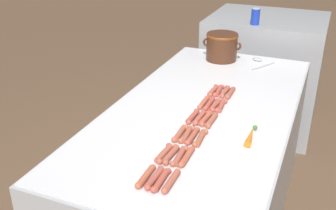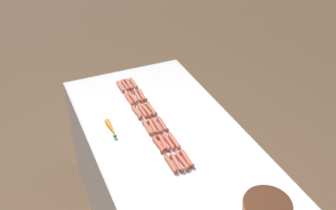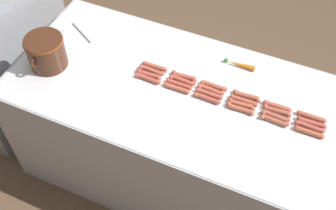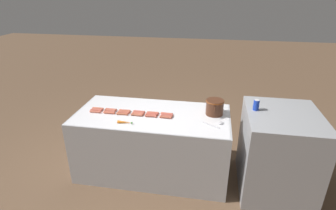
{
  "view_description": "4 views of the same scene",
  "coord_description": "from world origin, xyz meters",
  "px_view_note": "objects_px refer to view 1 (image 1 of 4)",
  "views": [
    {
      "loc": [
        0.56,
        -1.86,
        1.77
      ],
      "look_at": [
        -0.12,
        -0.23,
        0.93
      ],
      "focal_mm": 42.79,
      "sensor_mm": 36.0,
      "label": 1
    },
    {
      "loc": [
        0.77,
        1.69,
        2.38
      ],
      "look_at": [
        -0.06,
        -0.21,
        0.96
      ],
      "focal_mm": 42.77,
      "sensor_mm": 36.0,
      "label": 2
    },
    {
      "loc": [
        -1.42,
        -0.57,
        2.6
      ],
      "look_at": [
        -0.13,
        0.01,
        0.85
      ],
      "focal_mm": 45.37,
      "sensor_mm": 36.0,
      "label": 3
    },
    {
      "loc": [
        2.88,
        0.71,
        2.29
      ],
      "look_at": [
        -0.11,
        0.18,
        0.93
      ],
      "focal_mm": 28.35,
      "sensor_mm": 36.0,
      "label": 4
    }
  ],
  "objects_px": {
    "hot_dog_3": "(193,116)",
    "hot_dog_8": "(187,134)",
    "hot_dog_19": "(187,157)",
    "hot_dog_20": "(200,138)",
    "hot_dog_11": "(219,91)",
    "serving_spoon": "(259,61)",
    "hot_dog_18": "(171,181)",
    "hot_dog_4": "(204,102)",
    "hot_dog_12": "(161,180)",
    "carrot": "(251,135)",
    "hot_dog_0": "(146,176)",
    "hot_dog_21": "(212,120)",
    "hot_dog_13": "(179,156)",
    "soda_can": "(255,17)",
    "hot_dog_7": "(171,154)",
    "hot_dog_22": "(221,106)",
    "hot_dog_15": "(205,119)",
    "hot_dog_14": "(193,136)",
    "hot_dog_1": "(164,153)",
    "hot_dog_9": "(199,118)",
    "hot_dog_16": "(215,105)",
    "bean_pot": "(222,45)",
    "hot_dog_10": "(209,103)",
    "back_cabinet": "(263,73)",
    "hot_dog_2": "(180,133)",
    "hot_dog_5": "(213,90)",
    "hot_dog_17": "(225,92)",
    "hot_dog_6": "(154,178)"
  },
  "relations": [
    {
      "from": "serving_spoon",
      "to": "soda_can",
      "type": "bearing_deg",
      "value": 107.38
    },
    {
      "from": "hot_dog_3",
      "to": "hot_dog_8",
      "type": "relative_size",
      "value": 1.0
    },
    {
      "from": "hot_dog_20",
      "to": "hot_dog_15",
      "type": "bearing_deg",
      "value": 101.12
    },
    {
      "from": "hot_dog_22",
      "to": "serving_spoon",
      "type": "height_order",
      "value": "hot_dog_22"
    },
    {
      "from": "hot_dog_12",
      "to": "carrot",
      "type": "xyz_separation_m",
      "value": [
        0.24,
        0.47,
        0.0
      ]
    },
    {
      "from": "back_cabinet",
      "to": "hot_dog_21",
      "type": "relative_size",
      "value": 6.44
    },
    {
      "from": "hot_dog_3",
      "to": "back_cabinet",
      "type": "bearing_deg",
      "value": 87.58
    },
    {
      "from": "hot_dog_1",
      "to": "hot_dog_14",
      "type": "relative_size",
      "value": 1.0
    },
    {
      "from": "hot_dog_21",
      "to": "hot_dog_7",
      "type": "bearing_deg",
      "value": -100.59
    },
    {
      "from": "hot_dog_8",
      "to": "soda_can",
      "type": "xyz_separation_m",
      "value": [
        -0.02,
        1.57,
        0.2
      ]
    },
    {
      "from": "hot_dog_16",
      "to": "bean_pot",
      "type": "relative_size",
      "value": 0.56
    },
    {
      "from": "hot_dog_13",
      "to": "soda_can",
      "type": "bearing_deg",
      "value": 91.78
    },
    {
      "from": "hot_dog_11",
      "to": "hot_dog_21",
      "type": "relative_size",
      "value": 1.0
    },
    {
      "from": "hot_dog_0",
      "to": "bean_pot",
      "type": "relative_size",
      "value": 0.56
    },
    {
      "from": "hot_dog_13",
      "to": "hot_dog_18",
      "type": "distance_m",
      "value": 0.18
    },
    {
      "from": "hot_dog_1",
      "to": "hot_dog_12",
      "type": "relative_size",
      "value": 1.0
    },
    {
      "from": "hot_dog_0",
      "to": "hot_dog_4",
      "type": "relative_size",
      "value": 1.0
    },
    {
      "from": "hot_dog_2",
      "to": "hot_dog_11",
      "type": "distance_m",
      "value": 0.55
    },
    {
      "from": "hot_dog_15",
      "to": "carrot",
      "type": "relative_size",
      "value": 0.85
    },
    {
      "from": "hot_dog_3",
      "to": "hot_dog_19",
      "type": "height_order",
      "value": "same"
    },
    {
      "from": "hot_dog_0",
      "to": "carrot",
      "type": "height_order",
      "value": "carrot"
    },
    {
      "from": "hot_dog_2",
      "to": "hot_dog_8",
      "type": "xyz_separation_m",
      "value": [
        0.03,
        0.0,
        0.0
      ]
    },
    {
      "from": "hot_dog_11",
      "to": "serving_spoon",
      "type": "height_order",
      "value": "hot_dog_11"
    },
    {
      "from": "serving_spoon",
      "to": "hot_dog_21",
      "type": "bearing_deg",
      "value": -92.69
    },
    {
      "from": "carrot",
      "to": "hot_dog_9",
      "type": "bearing_deg",
      "value": 163.56
    },
    {
      "from": "hot_dog_18",
      "to": "hot_dog_4",
      "type": "bearing_deg",
      "value": 98.2
    },
    {
      "from": "hot_dog_1",
      "to": "hot_dog_11",
      "type": "xyz_separation_m",
      "value": [
        0.03,
        0.73,
        0.0
      ]
    },
    {
      "from": "hot_dog_7",
      "to": "serving_spoon",
      "type": "distance_m",
      "value": 1.34
    },
    {
      "from": "hot_dog_0",
      "to": "hot_dog_10",
      "type": "bearing_deg",
      "value": 87.52
    },
    {
      "from": "hot_dog_5",
      "to": "hot_dog_9",
      "type": "distance_m",
      "value": 0.35
    },
    {
      "from": "hot_dog_2",
      "to": "hot_dog_11",
      "type": "relative_size",
      "value": 1.0
    },
    {
      "from": "hot_dog_11",
      "to": "hot_dog_12",
      "type": "height_order",
      "value": "same"
    },
    {
      "from": "hot_dog_7",
      "to": "serving_spoon",
      "type": "relative_size",
      "value": 0.61
    },
    {
      "from": "hot_dog_13",
      "to": "hot_dog_3",
      "type": "bearing_deg",
      "value": 100.82
    },
    {
      "from": "hot_dog_7",
      "to": "hot_dog_18",
      "type": "relative_size",
      "value": 1.0
    },
    {
      "from": "hot_dog_13",
      "to": "hot_dog_14",
      "type": "xyz_separation_m",
      "value": [
        -0.0,
        0.18,
        0.0
      ]
    },
    {
      "from": "bean_pot",
      "to": "hot_dog_20",
      "type": "bearing_deg",
      "value": -78.95
    },
    {
      "from": "hot_dog_3",
      "to": "hot_dog_8",
      "type": "height_order",
      "value": "same"
    },
    {
      "from": "hot_dog_18",
      "to": "hot_dog_20",
      "type": "relative_size",
      "value": 1.0
    },
    {
      "from": "hot_dog_14",
      "to": "hot_dog_12",
      "type": "bearing_deg",
      "value": -89.96
    },
    {
      "from": "hot_dog_19",
      "to": "hot_dog_20",
      "type": "xyz_separation_m",
      "value": [
        0.0,
        0.17,
        0.0
      ]
    },
    {
      "from": "hot_dog_7",
      "to": "hot_dog_10",
      "type": "relative_size",
      "value": 1.0
    },
    {
      "from": "hot_dog_6",
      "to": "hot_dog_19",
      "type": "height_order",
      "value": "same"
    },
    {
      "from": "hot_dog_20",
      "to": "hot_dog_21",
      "type": "xyz_separation_m",
      "value": [
        -0.0,
        0.19,
        0.0
      ]
    },
    {
      "from": "hot_dog_7",
      "to": "hot_dog_22",
      "type": "bearing_deg",
      "value": 82.91
    },
    {
      "from": "back_cabinet",
      "to": "hot_dog_22",
      "type": "height_order",
      "value": "back_cabinet"
    },
    {
      "from": "hot_dog_10",
      "to": "hot_dog_16",
      "type": "relative_size",
      "value": 1.0
    },
    {
      "from": "hot_dog_7",
      "to": "hot_dog_21",
      "type": "distance_m",
      "value": 0.37
    },
    {
      "from": "hot_dog_16",
      "to": "hot_dog_20",
      "type": "height_order",
      "value": "same"
    },
    {
      "from": "hot_dog_3",
      "to": "hot_dog_17",
      "type": "relative_size",
      "value": 1.0
    }
  ]
}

